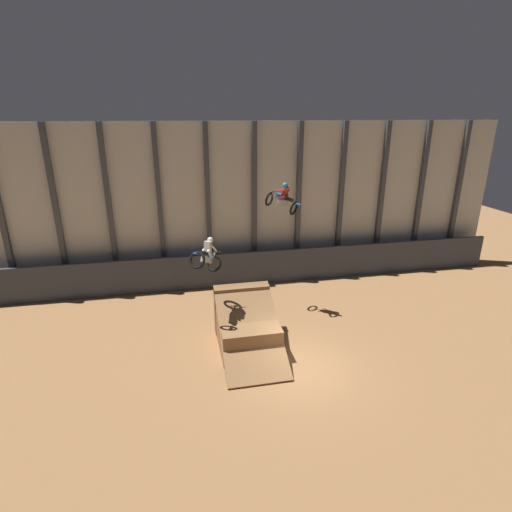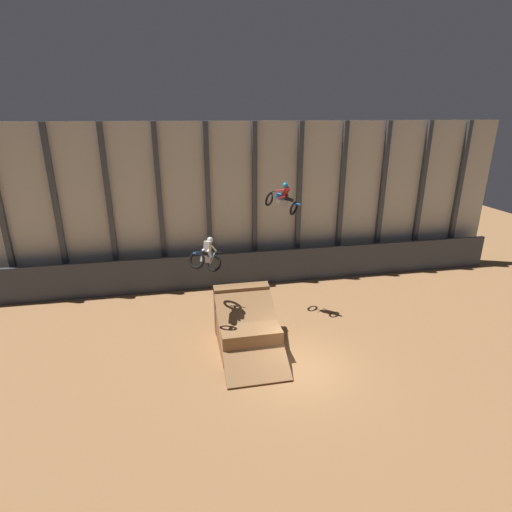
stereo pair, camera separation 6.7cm
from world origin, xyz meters
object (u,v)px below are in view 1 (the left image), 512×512
at_px(dirt_ramp, 246,327).
at_px(rider_bike_left_air, 207,257).
at_px(rider_bike_right_air, 283,199).
at_px(hay_bale_trackside, 237,295).

bearing_deg(dirt_ramp, rider_bike_left_air, 174.54).
relative_size(dirt_ramp, rider_bike_left_air, 2.59).
distance_m(rider_bike_left_air, rider_bike_right_air, 5.28).
bearing_deg(rider_bike_right_air, hay_bale_trackside, 97.60).
bearing_deg(hay_bale_trackside, rider_bike_left_air, -113.55).
xyz_separation_m(rider_bike_right_air, hay_bale_trackside, (-2.12, 1.50, -5.69)).
bearing_deg(dirt_ramp, rider_bike_right_air, 51.91).
distance_m(rider_bike_left_air, hay_bale_trackside, 6.29).
bearing_deg(rider_bike_right_air, rider_bike_left_air, 168.73).
relative_size(rider_bike_right_air, hay_bale_trackside, 1.60).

